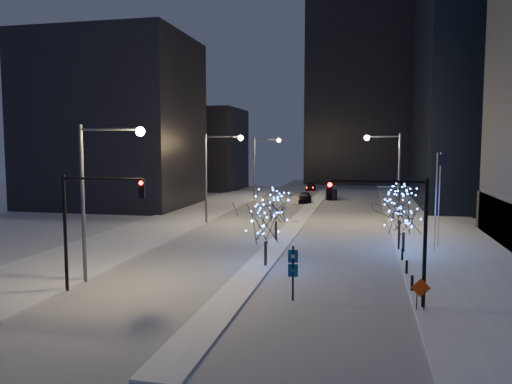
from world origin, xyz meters
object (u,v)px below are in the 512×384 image
(holiday_tree_plaza_near, at_px, (404,214))
(wayfinding_sign, at_px, (293,267))
(traffic_signal_west, at_px, (88,213))
(car_near, at_px, (305,197))
(holiday_tree_median_near, at_px, (266,222))
(holiday_tree_median_far, at_px, (276,207))
(holiday_tree_plaza_far, at_px, (400,204))
(street_lamp_w_near, at_px, (98,181))
(street_lamp_w_mid, at_px, (215,166))
(street_lamp_east, at_px, (391,166))
(car_mid, at_px, (331,194))
(street_lamp_w_far, at_px, (261,159))
(traffic_signal_east, at_px, (395,220))
(car_far, at_px, (311,187))
(construction_sign, at_px, (421,291))

(holiday_tree_plaza_near, relative_size, wayfinding_sign, 1.57)
(traffic_signal_west, xyz_separation_m, car_near, (6.94, 49.65, -3.94))
(holiday_tree_median_near, relative_size, wayfinding_sign, 1.54)
(holiday_tree_median_far, bearing_deg, holiday_tree_plaza_far, 10.97)
(street_lamp_w_near, height_order, street_lamp_w_mid, same)
(street_lamp_east, distance_m, holiday_tree_plaza_far, 10.10)
(car_mid, bearing_deg, holiday_tree_plaza_near, 95.66)
(street_lamp_w_far, xyz_separation_m, wayfinding_sign, (12.44, -51.00, -4.58))
(street_lamp_w_far, relative_size, street_lamp_east, 1.00)
(holiday_tree_plaza_near, distance_m, holiday_tree_plaza_far, 5.20)
(street_lamp_east, xyz_separation_m, traffic_signal_west, (-18.52, -30.00, -1.69))
(car_mid, height_order, holiday_tree_plaza_far, holiday_tree_plaza_far)
(traffic_signal_west, bearing_deg, holiday_tree_median_near, 42.83)
(street_lamp_w_near, distance_m, street_lamp_w_mid, 25.00)
(street_lamp_w_far, distance_m, traffic_signal_west, 52.04)
(car_mid, height_order, holiday_tree_median_near, holiday_tree_median_near)
(traffic_signal_east, bearing_deg, holiday_tree_median_near, 139.19)
(traffic_signal_east, xyz_separation_m, car_far, (-11.80, 69.89, -4.11))
(street_lamp_east, distance_m, traffic_signal_west, 35.30)
(holiday_tree_median_far, xyz_separation_m, construction_sign, (10.80, -17.79, -2.01))
(street_lamp_w_far, height_order, holiday_tree_plaza_near, street_lamp_w_far)
(street_lamp_w_far, height_order, street_lamp_east, same)
(street_lamp_w_near, bearing_deg, car_near, 81.13)
(holiday_tree_plaza_far, bearing_deg, holiday_tree_median_near, -129.59)
(holiday_tree_plaza_far, distance_m, construction_sign, 20.05)
(car_far, distance_m, holiday_tree_median_far, 52.75)
(street_lamp_w_near, xyz_separation_m, holiday_tree_median_far, (8.44, 16.24, -3.33))
(construction_sign, bearing_deg, holiday_tree_plaza_far, 85.66)
(street_lamp_w_far, bearing_deg, car_far, 72.15)
(street_lamp_w_mid, height_order, holiday_tree_plaza_near, street_lamp_w_mid)
(traffic_signal_east, distance_m, wayfinding_sign, 6.13)
(street_lamp_w_far, xyz_separation_m, car_mid, (11.02, 3.61, -5.67))
(traffic_signal_east, height_order, wayfinding_sign, traffic_signal_east)
(holiday_tree_median_far, bearing_deg, car_far, 92.56)
(traffic_signal_west, bearing_deg, construction_sign, 1.41)
(wayfinding_sign, bearing_deg, car_near, 88.04)
(holiday_tree_median_near, bearing_deg, car_far, 93.07)
(car_near, bearing_deg, traffic_signal_west, -104.02)
(street_lamp_east, distance_m, holiday_tree_median_far, 16.15)
(street_lamp_w_far, bearing_deg, wayfinding_sign, -76.29)
(car_mid, xyz_separation_m, holiday_tree_plaza_near, (8.42, -40.43, 2.42))
(street_lamp_w_mid, distance_m, traffic_signal_east, 31.60)
(holiday_tree_plaza_near, bearing_deg, holiday_tree_median_far, 164.45)
(street_lamp_w_mid, height_order, holiday_tree_median_far, street_lamp_w_mid)
(street_lamp_w_far, bearing_deg, holiday_tree_median_far, -75.97)
(street_lamp_w_near, bearing_deg, car_far, 84.96)
(street_lamp_w_near, height_order, street_lamp_w_far, same)
(street_lamp_east, relative_size, holiday_tree_plaza_far, 1.98)
(holiday_tree_median_near, bearing_deg, car_mid, 88.09)
(street_lamp_east, bearing_deg, holiday_tree_plaza_near, -88.39)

